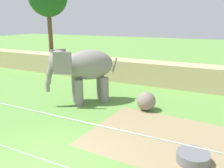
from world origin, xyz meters
The scene contains 6 objects.
ground_plane centered at (0.00, 0.00, 0.00)m, with size 120.00×120.00×0.00m, color #609342.
dirt_patch centered at (3.00, 3.45, 0.00)m, with size 5.90×4.74×0.01m, color #937F5B.
embankment_wall centered at (0.00, 11.52, 0.83)m, with size 36.00×1.80×1.65m, color tan.
elephant centered at (-2.22, 5.68, 2.06)m, with size 3.42×3.58×3.11m.
enrichment_ball centered at (1.38, 6.08, 0.50)m, with size 1.00×1.00×1.00m, color gray.
water_tub centered at (4.36, 2.22, 0.18)m, with size 1.10×1.10×0.35m.
Camera 1 is at (5.06, -5.22, 4.63)m, focal length 37.53 mm.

